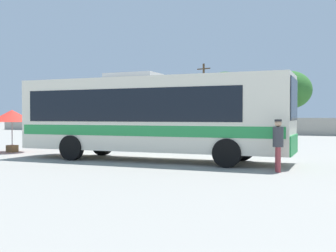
{
  "coord_description": "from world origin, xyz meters",
  "views": [
    {
      "loc": [
        7.2,
        -15.32,
        1.81
      ],
      "look_at": [
        -1.58,
        2.01,
        1.38
      ],
      "focal_mm": 44.63,
      "sensor_mm": 36.0,
      "label": 1
    }
  ],
  "objects_px": {
    "vendor_umbrella_secondary_red": "(12,117)",
    "vendor_umbrella_near_gate_orange": "(84,118)",
    "utility_pole_far": "(204,96)",
    "coach_bus_cream_green": "(149,114)",
    "parked_car_second_white": "(220,127)",
    "parked_car_leftmost_silver": "(169,127)",
    "roadside_tree_left": "(225,89)",
    "attendant_by_bus_door": "(278,142)",
    "roadside_tree_midleft": "(289,90)"
  },
  "relations": [
    {
      "from": "vendor_umbrella_secondary_red",
      "to": "vendor_umbrella_near_gate_orange",
      "type": "bearing_deg",
      "value": 73.57
    },
    {
      "from": "vendor_umbrella_secondary_red",
      "to": "utility_pole_far",
      "type": "relative_size",
      "value": 0.28
    },
    {
      "from": "coach_bus_cream_green",
      "to": "parked_car_second_white",
      "type": "relative_size",
      "value": 2.53
    },
    {
      "from": "coach_bus_cream_green",
      "to": "parked_car_leftmost_silver",
      "type": "height_order",
      "value": "coach_bus_cream_green"
    },
    {
      "from": "parked_car_leftmost_silver",
      "to": "vendor_umbrella_secondary_red",
      "type": "bearing_deg",
      "value": -84.19
    },
    {
      "from": "vendor_umbrella_near_gate_orange",
      "to": "roadside_tree_left",
      "type": "bearing_deg",
      "value": 91.71
    },
    {
      "from": "vendor_umbrella_near_gate_orange",
      "to": "coach_bus_cream_green",
      "type": "bearing_deg",
      "value": -33.22
    },
    {
      "from": "attendant_by_bus_door",
      "to": "roadside_tree_left",
      "type": "distance_m",
      "value": 36.23
    },
    {
      "from": "parked_car_leftmost_silver",
      "to": "utility_pole_far",
      "type": "distance_m",
      "value": 8.45
    },
    {
      "from": "roadside_tree_midleft",
      "to": "attendant_by_bus_door",
      "type": "bearing_deg",
      "value": -79.89
    },
    {
      "from": "parked_car_leftmost_silver",
      "to": "parked_car_second_white",
      "type": "height_order",
      "value": "parked_car_second_white"
    },
    {
      "from": "coach_bus_cream_green",
      "to": "roadside_tree_left",
      "type": "xyz_separation_m",
      "value": [
        -7.79,
        32.09,
        3.16
      ]
    },
    {
      "from": "coach_bus_cream_green",
      "to": "vendor_umbrella_secondary_red",
      "type": "xyz_separation_m",
      "value": [
        -8.22,
        0.31,
        -0.12
      ]
    },
    {
      "from": "vendor_umbrella_near_gate_orange",
      "to": "utility_pole_far",
      "type": "distance_m",
      "value": 26.07
    },
    {
      "from": "vendor_umbrella_near_gate_orange",
      "to": "parked_car_second_white",
      "type": "xyz_separation_m",
      "value": [
        1.96,
        18.16,
        -0.95
      ]
    },
    {
      "from": "coach_bus_cream_green",
      "to": "parked_car_second_white",
      "type": "height_order",
      "value": "coach_bus_cream_green"
    },
    {
      "from": "utility_pole_far",
      "to": "roadside_tree_left",
      "type": "xyz_separation_m",
      "value": [
        2.02,
        1.72,
        0.91
      ]
    },
    {
      "from": "vendor_umbrella_secondary_red",
      "to": "utility_pole_far",
      "type": "bearing_deg",
      "value": 93.04
    },
    {
      "from": "roadside_tree_left",
      "to": "parked_car_leftmost_silver",
      "type": "bearing_deg",
      "value": -106.0
    },
    {
      "from": "vendor_umbrella_secondary_red",
      "to": "roadside_tree_midleft",
      "type": "xyz_separation_m",
      "value": [
        7.81,
        32.05,
        2.96
      ]
    },
    {
      "from": "utility_pole_far",
      "to": "roadside_tree_midleft",
      "type": "bearing_deg",
      "value": 12.0
    },
    {
      "from": "roadside_tree_midleft",
      "to": "coach_bus_cream_green",
      "type": "bearing_deg",
      "value": -89.27
    },
    {
      "from": "vendor_umbrella_near_gate_orange",
      "to": "roadside_tree_left",
      "type": "xyz_separation_m",
      "value": [
        -0.82,
        27.52,
        3.34
      ]
    },
    {
      "from": "coach_bus_cream_green",
      "to": "attendant_by_bus_door",
      "type": "xyz_separation_m",
      "value": [
        5.6,
        -1.33,
        -0.95
      ]
    },
    {
      "from": "parked_car_second_white",
      "to": "utility_pole_far",
      "type": "relative_size",
      "value": 0.57
    },
    {
      "from": "parked_car_second_white",
      "to": "vendor_umbrella_secondary_red",
      "type": "bearing_deg",
      "value": -98.17
    },
    {
      "from": "coach_bus_cream_green",
      "to": "roadside_tree_left",
      "type": "height_order",
      "value": "roadside_tree_left"
    },
    {
      "from": "coach_bus_cream_green",
      "to": "utility_pole_far",
      "type": "bearing_deg",
      "value": 107.91
    },
    {
      "from": "attendant_by_bus_door",
      "to": "roadside_tree_midleft",
      "type": "height_order",
      "value": "roadside_tree_midleft"
    },
    {
      "from": "roadside_tree_left",
      "to": "roadside_tree_midleft",
      "type": "distance_m",
      "value": 7.39
    },
    {
      "from": "attendant_by_bus_door",
      "to": "parked_car_second_white",
      "type": "relative_size",
      "value": 0.38
    },
    {
      "from": "vendor_umbrella_near_gate_orange",
      "to": "parked_car_leftmost_silver",
      "type": "bearing_deg",
      "value": 101.03
    },
    {
      "from": "parked_car_second_white",
      "to": "utility_pole_far",
      "type": "xyz_separation_m",
      "value": [
        -4.81,
        7.64,
        3.38
      ]
    },
    {
      "from": "vendor_umbrella_near_gate_orange",
      "to": "parked_car_second_white",
      "type": "bearing_deg",
      "value": 83.83
    },
    {
      "from": "vendor_umbrella_near_gate_orange",
      "to": "parked_car_leftmost_silver",
      "type": "height_order",
      "value": "vendor_umbrella_near_gate_orange"
    },
    {
      "from": "utility_pole_far",
      "to": "attendant_by_bus_door",
      "type": "bearing_deg",
      "value": -64.07
    },
    {
      "from": "parked_car_leftmost_silver",
      "to": "utility_pole_far",
      "type": "xyz_separation_m",
      "value": [
        0.68,
        7.71,
        3.39
      ]
    },
    {
      "from": "vendor_umbrella_near_gate_orange",
      "to": "utility_pole_far",
      "type": "xyz_separation_m",
      "value": [
        -2.85,
        25.8,
        2.43
      ]
    },
    {
      "from": "utility_pole_far",
      "to": "roadside_tree_left",
      "type": "height_order",
      "value": "utility_pole_far"
    },
    {
      "from": "vendor_umbrella_secondary_red",
      "to": "parked_car_second_white",
      "type": "relative_size",
      "value": 0.49
    },
    {
      "from": "vendor_umbrella_near_gate_orange",
      "to": "roadside_tree_midleft",
      "type": "bearing_deg",
      "value": 76.73
    },
    {
      "from": "roadside_tree_left",
      "to": "roadside_tree_midleft",
      "type": "height_order",
      "value": "roadside_tree_left"
    },
    {
      "from": "attendant_by_bus_door",
      "to": "utility_pole_far",
      "type": "relative_size",
      "value": 0.22
    },
    {
      "from": "roadside_tree_midleft",
      "to": "parked_car_second_white",
      "type": "bearing_deg",
      "value": -115.48
    },
    {
      "from": "vendor_umbrella_secondary_red",
      "to": "utility_pole_far",
      "type": "xyz_separation_m",
      "value": [
        -1.59,
        30.05,
        2.37
      ]
    },
    {
      "from": "parked_car_leftmost_silver",
      "to": "coach_bus_cream_green",
      "type": "bearing_deg",
      "value": -65.15
    },
    {
      "from": "parked_car_second_white",
      "to": "roadside_tree_left",
      "type": "height_order",
      "value": "roadside_tree_left"
    },
    {
      "from": "coach_bus_cream_green",
      "to": "roadside_tree_midleft",
      "type": "relative_size",
      "value": 1.67
    },
    {
      "from": "vendor_umbrella_near_gate_orange",
      "to": "roadside_tree_midleft",
      "type": "xyz_separation_m",
      "value": [
        6.56,
        27.8,
        3.02
      ]
    },
    {
      "from": "attendant_by_bus_door",
      "to": "roadside_tree_left",
      "type": "height_order",
      "value": "roadside_tree_left"
    }
  ]
}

